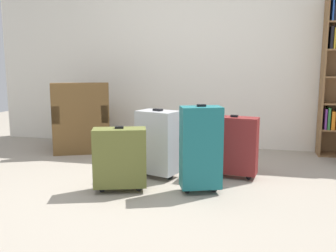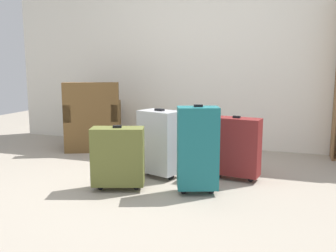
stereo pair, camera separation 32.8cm
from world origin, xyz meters
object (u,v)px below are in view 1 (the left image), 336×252
(suitcase_dark_red, at_px, (233,145))
(mug, at_px, (120,147))
(suitcase_olive, at_px, (120,158))
(suitcase_teal, at_px, (201,148))
(suitcase_silver, at_px, (158,142))
(armchair, at_px, (82,126))

(suitcase_dark_red, bearing_deg, mug, 150.52)
(mug, xyz_separation_m, suitcase_olive, (0.57, -1.51, 0.26))
(suitcase_teal, xyz_separation_m, suitcase_silver, (-0.48, 0.36, -0.05))
(armchair, xyz_separation_m, suitcase_silver, (1.29, -0.95, 0.04))
(suitcase_teal, bearing_deg, armchair, 143.56)
(suitcase_silver, relative_size, suitcase_dark_red, 1.09)
(armchair, xyz_separation_m, suitcase_olive, (1.07, -1.44, -0.01))
(suitcase_teal, bearing_deg, suitcase_olive, -169.34)
(suitcase_teal, xyz_separation_m, suitcase_dark_red, (0.25, 0.52, -0.08))
(suitcase_dark_red, bearing_deg, armchair, 158.63)
(mug, relative_size, suitcase_silver, 0.17)
(mug, relative_size, suitcase_olive, 0.20)
(suitcase_teal, height_order, suitcase_olive, suitcase_teal)
(suitcase_teal, height_order, suitcase_dark_red, suitcase_teal)
(mug, height_order, suitcase_silver, suitcase_silver)
(mug, distance_m, suitcase_dark_red, 1.78)
(suitcase_olive, bearing_deg, suitcase_silver, 65.72)
(armchair, relative_size, suitcase_teal, 1.17)
(suitcase_olive, bearing_deg, suitcase_teal, 10.66)
(suitcase_silver, height_order, suitcase_dark_red, suitcase_silver)
(armchair, bearing_deg, suitcase_teal, -36.44)
(mug, xyz_separation_m, suitcase_silver, (0.80, -1.02, 0.31))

